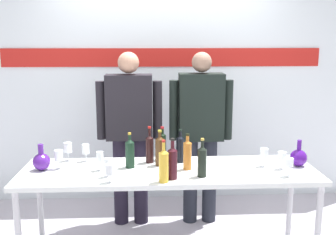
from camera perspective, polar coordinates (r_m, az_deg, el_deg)
The scene contains 24 objects.
back_wall at distance 4.46m, azimuth -0.79°, elevation 7.07°, with size 5.00×0.11×3.00m.
display_table at distance 3.28m, azimuth 0.13°, elevation -8.45°, with size 2.41×0.71×0.78m.
decanter_blue_left at distance 3.38m, azimuth -17.79°, elevation -6.00°, with size 0.14×0.14×0.22m.
decanter_blue_right at distance 3.50m, azimuth 18.31°, elevation -5.47°, with size 0.14×0.14×0.22m.
presenter_left at distance 3.85m, azimuth -5.56°, elevation -1.42°, with size 0.63×0.22×1.71m.
presenter_right at distance 3.88m, azimuth 4.74°, elevation -1.41°, with size 0.62×0.22×1.71m.
wine_bottle_0 at distance 3.48m, azimuth -0.83°, elevation -4.01°, with size 0.07×0.07×0.30m.
wine_bottle_1 at distance 3.23m, azimuth 2.82°, elevation -5.25°, with size 0.07×0.07×0.30m.
wine_bottle_2 at distance 2.95m, azimuth -0.63°, elevation -6.83°, with size 0.07×0.07×0.32m.
wine_bottle_3 at distance 3.41m, azimuth -2.67°, elevation -4.40°, with size 0.07×0.07×0.32m.
wine_bottle_4 at distance 3.29m, azimuth -5.52°, elevation -5.05°, with size 0.08×0.08×0.30m.
wine_bottle_5 at distance 3.01m, azimuth 0.65°, elevation -6.41°, with size 0.07×0.07×0.32m.
wine_bottle_6 at distance 3.07m, azimuth 4.94°, elevation -6.19°, with size 0.07×0.07×0.31m.
wine_bottle_7 at distance 3.33m, azimuth -1.19°, elevation -4.68°, with size 0.08×0.08×0.31m.
wine_bottle_8 at distance 3.42m, azimuth 1.77°, elevation -4.39°, with size 0.07×0.07×0.29m.
wine_glass_left_0 at distance 3.10m, azimuth -8.77°, elevation -6.65°, with size 0.06×0.06×0.15m.
wine_glass_left_1 at distance 3.25m, azimuth -9.79°, elevation -5.66°, with size 0.06×0.06×0.16m.
wine_glass_left_2 at distance 3.36m, azimuth -15.48°, elevation -5.31°, with size 0.07×0.07×0.16m.
wine_glass_left_3 at distance 3.51m, azimuth -11.79°, elevation -4.53°, with size 0.06×0.06×0.15m.
wine_glass_left_4 at distance 2.97m, azimuth -8.44°, elevation -7.48°, with size 0.06×0.06×0.14m.
wine_glass_left_5 at distance 3.56m, azimuth -14.24°, elevation -4.27°, with size 0.07×0.07×0.16m.
wine_glass_right_0 at distance 3.21m, azimuth 17.07°, elevation -6.26°, with size 0.07×0.07×0.15m.
wine_glass_right_1 at distance 3.37m, azimuth 16.14°, elevation -5.40°, with size 0.07×0.07×0.15m.
wine_glass_right_2 at distance 3.40m, azimuth 13.70°, elevation -5.09°, with size 0.07×0.07×0.16m.
Camera 1 is at (-0.16, -3.09, 1.82)m, focal length 42.26 mm.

